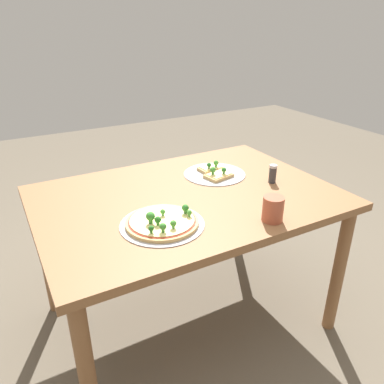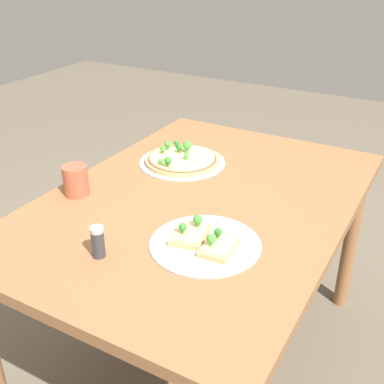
{
  "view_description": "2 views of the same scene",
  "coord_description": "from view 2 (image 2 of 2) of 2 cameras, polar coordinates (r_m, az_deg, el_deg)",
  "views": [
    {
      "loc": [
        0.73,
        1.37,
        1.47
      ],
      "look_at": [
        -0.01,
        0.03,
        0.75
      ],
      "focal_mm": 35.0,
      "sensor_mm": 36.0,
      "label": 1
    },
    {
      "loc": [
        -1.25,
        -0.67,
        1.5
      ],
      "look_at": [
        -0.01,
        0.03,
        0.75
      ],
      "focal_mm": 45.0,
      "sensor_mm": 36.0,
      "label": 2
    }
  ],
  "objects": [
    {
      "name": "drinking_cup",
      "position": [
        1.66,
        -13.62,
        1.34
      ],
      "size": [
        0.08,
        0.08,
        0.1
      ],
      "primitive_type": "cylinder",
      "color": "#AD5138",
      "rests_on": "dining_table"
    },
    {
      "name": "ground_plane",
      "position": [
        2.07,
        0.82,
        -18.88
      ],
      "size": [
        8.0,
        8.0,
        0.0
      ],
      "primitive_type": "plane",
      "color": "brown"
    },
    {
      "name": "dining_table",
      "position": [
        1.66,
        0.97,
        -3.22
      ],
      "size": [
        1.35,
        0.95,
        0.73
      ],
      "color": "brown",
      "rests_on": "ground_plane"
    },
    {
      "name": "pizza_tray_slice",
      "position": [
        1.37,
        1.45,
        -5.78
      ],
      "size": [
        0.32,
        0.32,
        0.06
      ],
      "color": "#A3A3A8",
      "rests_on": "dining_table"
    },
    {
      "name": "pizza_tray_whole",
      "position": [
        1.87,
        -1.21,
        3.88
      ],
      "size": [
        0.33,
        0.33,
        0.07
      ],
      "color": "#A3A3A8",
      "rests_on": "dining_table"
    },
    {
      "name": "condiment_shaker",
      "position": [
        1.33,
        -11.1,
        -5.81
      ],
      "size": [
        0.04,
        0.04,
        0.09
      ],
      "color": "#333338",
      "rests_on": "dining_table"
    }
  ]
}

